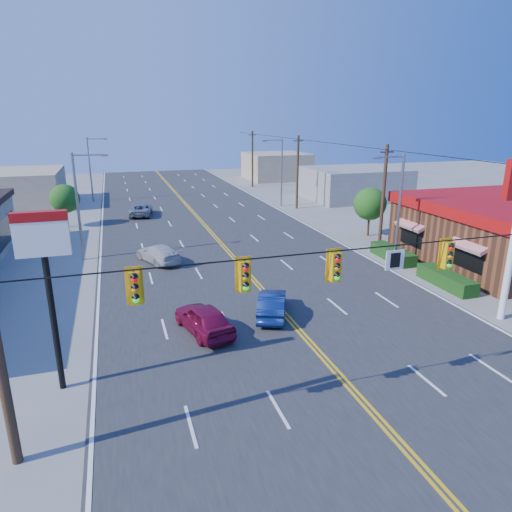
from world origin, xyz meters
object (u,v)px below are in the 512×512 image
object	(u,v)px
pizza_hut_sign	(46,265)
car_white	(158,254)
signal_span	(362,278)
car_silver	(141,210)
car_blue	(272,305)
car_magenta	(204,320)

from	to	relation	value
pizza_hut_sign	car_white	xyz separation A→B (m)	(5.37, 15.52, -4.52)
signal_span	car_silver	bearing A→B (deg)	98.63
car_white	car_blue	bearing A→B (deg)	90.62
car_blue	pizza_hut_sign	bearing A→B (deg)	43.14
signal_span	car_blue	size ratio (longest dim) A/B	5.95
pizza_hut_sign	car_silver	xyz separation A→B (m)	(5.27, 32.99, -4.51)
car_silver	car_blue	bearing A→B (deg)	108.92
car_white	pizza_hut_sign	bearing A→B (deg)	48.54
signal_span	car_magenta	bearing A→B (deg)	122.58
car_magenta	car_silver	bearing A→B (deg)	-101.65
signal_span	car_silver	distance (m)	37.65
car_magenta	car_white	world-z (taller)	car_magenta
pizza_hut_sign	car_silver	bearing A→B (deg)	80.93
car_blue	car_white	xyz separation A→B (m)	(-4.91, 11.58, -0.02)
pizza_hut_sign	car_blue	distance (m)	11.90
car_magenta	car_silver	size ratio (longest dim) A/B	0.89
car_magenta	signal_span	bearing A→B (deg)	108.81
signal_span	car_silver	size ratio (longest dim) A/B	5.03
car_magenta	car_blue	xyz separation A→B (m)	(3.91, 0.89, -0.06)
car_white	signal_span	bearing A→B (deg)	83.39
car_magenta	car_silver	distance (m)	29.96
car_silver	car_magenta	bearing A→B (deg)	101.24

